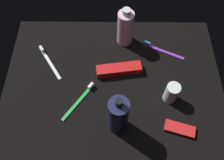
{
  "coord_description": "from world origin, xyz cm",
  "views": [
    {
      "loc": [
        0.39,
        -43.91,
        80.27
      ],
      "look_at": [
        0.0,
        0.0,
        3.0
      ],
      "focal_mm": 37.98,
      "sensor_mm": 36.0,
      "label": 1
    }
  ],
  "objects_px": {
    "deodorant_stick": "(170,93)",
    "toothpaste_box_red": "(118,69)",
    "bodywash_bottle": "(124,28)",
    "toothbrush_green": "(79,99)",
    "snack_bar_red": "(178,129)",
    "lotion_bottle": "(117,116)",
    "toothbrush_purple": "(160,50)",
    "toothbrush_white": "(48,61)"
  },
  "relations": [
    {
      "from": "bodywash_bottle",
      "to": "toothpaste_box_red",
      "type": "relative_size",
      "value": 1.0
    },
    {
      "from": "lotion_bottle",
      "to": "snack_bar_red",
      "type": "xyz_separation_m",
      "value": [
        0.21,
        -0.01,
        -0.08
      ]
    },
    {
      "from": "toothbrush_purple",
      "to": "toothpaste_box_red",
      "type": "relative_size",
      "value": 0.95
    },
    {
      "from": "toothbrush_white",
      "to": "toothpaste_box_red",
      "type": "relative_size",
      "value": 0.89
    },
    {
      "from": "deodorant_stick",
      "to": "snack_bar_red",
      "type": "bearing_deg",
      "value": -79.72
    },
    {
      "from": "toothbrush_green",
      "to": "toothbrush_white",
      "type": "height_order",
      "value": "same"
    },
    {
      "from": "bodywash_bottle",
      "to": "lotion_bottle",
      "type": "bearing_deg",
      "value": -94.59
    },
    {
      "from": "deodorant_stick",
      "to": "lotion_bottle",
      "type": "bearing_deg",
      "value": -150.92
    },
    {
      "from": "toothbrush_purple",
      "to": "lotion_bottle",
      "type": "bearing_deg",
      "value": -119.14
    },
    {
      "from": "toothbrush_purple",
      "to": "snack_bar_red",
      "type": "bearing_deg",
      "value": -84.51
    },
    {
      "from": "lotion_bottle",
      "to": "deodorant_stick",
      "type": "relative_size",
      "value": 2.4
    },
    {
      "from": "lotion_bottle",
      "to": "toothbrush_green",
      "type": "bearing_deg",
      "value": 144.88
    },
    {
      "from": "deodorant_stick",
      "to": "toothpaste_box_red",
      "type": "relative_size",
      "value": 0.49
    },
    {
      "from": "toothbrush_purple",
      "to": "bodywash_bottle",
      "type": "bearing_deg",
      "value": 160.35
    },
    {
      "from": "toothpaste_box_red",
      "to": "snack_bar_red",
      "type": "bearing_deg",
      "value": -56.62
    },
    {
      "from": "toothbrush_white",
      "to": "toothpaste_box_red",
      "type": "distance_m",
      "value": 0.29
    },
    {
      "from": "toothbrush_green",
      "to": "toothbrush_white",
      "type": "relative_size",
      "value": 0.98
    },
    {
      "from": "toothpaste_box_red",
      "to": "toothbrush_green",
      "type": "bearing_deg",
      "value": -147.41
    },
    {
      "from": "lotion_bottle",
      "to": "toothpaste_box_red",
      "type": "relative_size",
      "value": 1.17
    },
    {
      "from": "toothpaste_box_red",
      "to": "lotion_bottle",
      "type": "bearing_deg",
      "value": -99.62
    },
    {
      "from": "toothbrush_green",
      "to": "snack_bar_red",
      "type": "xyz_separation_m",
      "value": [
        0.35,
        -0.11,
        0.0
      ]
    },
    {
      "from": "toothbrush_white",
      "to": "snack_bar_red",
      "type": "relative_size",
      "value": 1.51
    },
    {
      "from": "toothbrush_white",
      "to": "bodywash_bottle",
      "type": "bearing_deg",
      "value": 20.03
    },
    {
      "from": "deodorant_stick",
      "to": "toothpaste_box_red",
      "type": "distance_m",
      "value": 0.22
    },
    {
      "from": "deodorant_stick",
      "to": "toothbrush_green",
      "type": "distance_m",
      "value": 0.33
    },
    {
      "from": "deodorant_stick",
      "to": "toothbrush_white",
      "type": "height_order",
      "value": "deodorant_stick"
    },
    {
      "from": "toothbrush_white",
      "to": "snack_bar_red",
      "type": "xyz_separation_m",
      "value": [
        0.49,
        -0.28,
        0.0
      ]
    },
    {
      "from": "toothbrush_green",
      "to": "snack_bar_red",
      "type": "distance_m",
      "value": 0.37
    },
    {
      "from": "bodywash_bottle",
      "to": "toothpaste_box_red",
      "type": "height_order",
      "value": "bodywash_bottle"
    },
    {
      "from": "bodywash_bottle",
      "to": "toothpaste_box_red",
      "type": "distance_m",
      "value": 0.17
    },
    {
      "from": "lotion_bottle",
      "to": "deodorant_stick",
      "type": "height_order",
      "value": "lotion_bottle"
    },
    {
      "from": "snack_bar_red",
      "to": "lotion_bottle",
      "type": "bearing_deg",
      "value": -167.5
    },
    {
      "from": "lotion_bottle",
      "to": "toothbrush_white",
      "type": "distance_m",
      "value": 0.4
    },
    {
      "from": "bodywash_bottle",
      "to": "toothbrush_white",
      "type": "height_order",
      "value": "bodywash_bottle"
    },
    {
      "from": "toothbrush_green",
      "to": "snack_bar_red",
      "type": "relative_size",
      "value": 1.48
    },
    {
      "from": "lotion_bottle",
      "to": "toothbrush_green",
      "type": "relative_size",
      "value": 1.34
    },
    {
      "from": "toothbrush_purple",
      "to": "toothbrush_white",
      "type": "distance_m",
      "value": 0.46
    },
    {
      "from": "snack_bar_red",
      "to": "bodywash_bottle",
      "type": "bearing_deg",
      "value": 131.21
    },
    {
      "from": "lotion_bottle",
      "to": "toothbrush_purple",
      "type": "relative_size",
      "value": 1.23
    },
    {
      "from": "bodywash_bottle",
      "to": "toothbrush_green",
      "type": "distance_m",
      "value": 0.34
    },
    {
      "from": "toothbrush_green",
      "to": "snack_bar_red",
      "type": "height_order",
      "value": "toothbrush_green"
    },
    {
      "from": "toothbrush_purple",
      "to": "snack_bar_red",
      "type": "relative_size",
      "value": 1.61
    }
  ]
}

